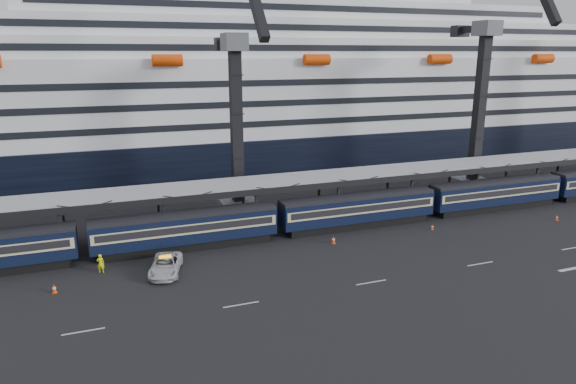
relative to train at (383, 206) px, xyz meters
name	(u,v)px	position (x,y,z in m)	size (l,w,h in m)	color
ground	(469,247)	(4.65, -10.00, -2.20)	(260.00, 260.00, 0.00)	black
lane_markings	(569,254)	(12.80, -15.23, -2.19)	(111.00, 4.27, 0.02)	beige
train	(383,206)	(0.00, 0.00, 0.00)	(133.05, 3.00, 4.05)	black
canopy	(400,171)	(4.65, 4.00, 3.05)	(130.00, 6.25, 5.53)	gray
cruise_ship	(300,96)	(3.57, 35.99, 10.14)	(214.09, 28.84, 34.00)	black
crane_dark_near	(237,121)	(-15.35, 8.59, 9.73)	(4.50, 17.75, 35.08)	#53565B
crane_dark_mid	(482,101)	(19.65, 7.59, 11.16)	(4.50, 18.24, 39.64)	#53565B
pickup_truck	(166,265)	(-26.25, -5.56, -1.42)	(2.60, 5.64, 1.57)	silver
worker	(101,263)	(-31.90, -3.35, -1.29)	(0.67, 0.44, 1.83)	#EDFF0D
traffic_cone_b	(54,288)	(-35.73, -6.40, -1.79)	(0.42, 0.42, 0.84)	#EE4207
traffic_cone_c	(333,240)	(-8.36, -4.01, -1.77)	(0.44, 0.44, 0.87)	#EE4207
traffic_cone_d	(432,227)	(4.28, -3.98, -1.86)	(0.35, 0.35, 0.69)	#EE4207
traffic_cone_e	(557,217)	(20.65, -6.35, -1.85)	(0.35, 0.35, 0.71)	#EE4207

